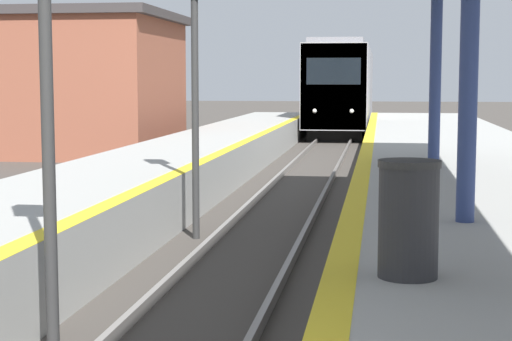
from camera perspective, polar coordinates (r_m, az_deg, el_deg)
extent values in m
cube|color=black|center=(45.17, 5.83, 3.03)|extent=(2.37, 17.11, 0.55)
cube|color=#99999E|center=(45.11, 5.86, 5.69)|extent=(2.79, 19.01, 3.65)
cube|color=yellow|center=(35.69, 5.19, 5.59)|extent=(2.73, 0.16, 3.57)
cube|color=black|center=(35.63, 5.19, 6.61)|extent=(2.23, 0.06, 1.09)
cube|color=slate|center=(45.13, 5.88, 8.16)|extent=(2.37, 18.06, 0.24)
sphere|color=white|center=(35.71, 3.93, 3.99)|extent=(0.18, 0.18, 0.18)
sphere|color=white|center=(35.62, 6.40, 3.96)|extent=(0.18, 0.18, 0.18)
cylinder|color=#2D2D2D|center=(8.07, -13.67, 1.08)|extent=(0.12, 0.12, 4.04)
cylinder|color=#2D2D2D|center=(14.38, -4.07, 3.39)|extent=(0.12, 0.12, 4.04)
cylinder|color=navy|center=(10.31, 13.99, 6.25)|extent=(0.22, 0.22, 3.48)
cylinder|color=navy|center=(16.59, 11.87, 6.19)|extent=(0.22, 0.22, 3.48)
cylinder|color=#262628|center=(7.38, 10.13, -3.44)|extent=(0.51, 0.51, 0.94)
cylinder|color=#262626|center=(7.31, 10.20, 0.45)|extent=(0.53, 0.53, 0.06)
cube|color=brown|center=(32.29, -14.77, 5.37)|extent=(9.98, 6.80, 4.77)
cube|color=#383333|center=(32.37, -14.89, 9.86)|extent=(10.48, 7.14, 0.30)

